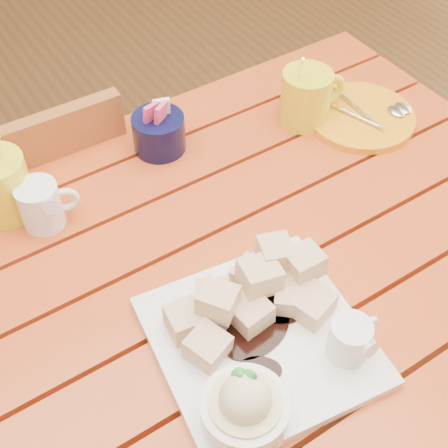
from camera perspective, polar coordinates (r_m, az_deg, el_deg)
table at (r=1.02m, az=-1.08°, el=-7.79°), size 1.20×0.79×0.75m
dessert_plate at (r=0.82m, az=3.34°, el=-10.70°), size 0.30×0.30×0.11m
coffee_mug_right at (r=1.16m, az=7.61°, el=11.50°), size 0.13×0.09×0.15m
cream_pitcher at (r=1.00m, az=-16.34°, el=1.76°), size 0.10×0.08×0.08m
sugar_caddy at (r=1.10m, az=-5.97°, el=8.36°), size 0.09×0.09×0.10m
orange_saucer at (r=1.20m, az=12.48°, el=9.61°), size 0.20×0.20×0.02m
chair_far at (r=1.40m, az=-16.84°, el=-1.11°), size 0.40×0.40×0.84m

